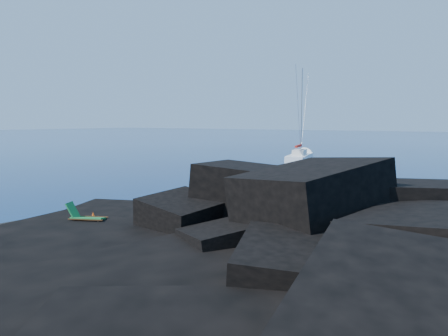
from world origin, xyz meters
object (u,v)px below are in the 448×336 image
object	(u,v)px
sailboat	(300,161)
deck_chair	(88,213)
sunbather	(73,240)
marker_cone	(93,218)

from	to	relation	value
sailboat	deck_chair	world-z (taller)	sailboat
sunbather	deck_chair	bearing A→B (deg)	100.25
sunbather	marker_cone	bearing A→B (deg)	98.00
marker_cone	deck_chair	bearing A→B (deg)	-67.43
sailboat	marker_cone	distance (m)	38.39
deck_chair	sunbather	size ratio (longest dim) A/B	1.02
deck_chair	sunbather	world-z (taller)	deck_chair
marker_cone	sailboat	bearing A→B (deg)	99.78
deck_chair	sunbather	distance (m)	3.00
sailboat	sunbather	xyz separation A→B (m)	(8.59, -40.54, 0.51)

